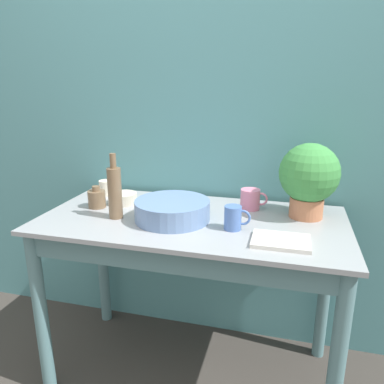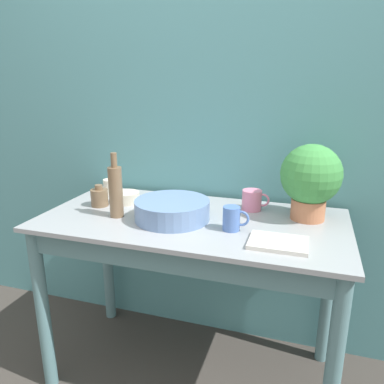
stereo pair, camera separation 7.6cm
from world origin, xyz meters
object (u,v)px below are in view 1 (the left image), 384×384
(bottle_tall, at_px, (115,192))
(bowl_small_cream, at_px, (124,198))
(potted_plant, at_px, (309,177))
(mug_cream, at_px, (107,188))
(mug_pink, at_px, (251,199))
(tray_board, at_px, (281,241))
(mug_blue, at_px, (234,218))
(bottle_short, at_px, (97,198))
(bowl_wash_large, at_px, (172,210))

(bottle_tall, relative_size, bowl_small_cream, 2.19)
(potted_plant, bearing_deg, mug_cream, 175.49)
(mug_pink, xyz_separation_m, tray_board, (0.15, -0.37, -0.04))
(potted_plant, distance_m, mug_blue, 0.39)
(bottle_tall, xyz_separation_m, mug_blue, (0.52, -0.00, -0.07))
(bottle_short, bearing_deg, mug_blue, -9.25)
(bottle_short, relative_size, mug_pink, 0.82)
(bowl_small_cream, bearing_deg, tray_board, -20.25)
(bottle_short, bearing_deg, potted_plant, 6.96)
(bottle_tall, distance_m, bottle_short, 0.20)
(bowl_wash_large, height_order, bottle_short, bottle_short)
(mug_blue, relative_size, tray_board, 0.50)
(mug_blue, distance_m, bowl_small_cream, 0.61)
(potted_plant, bearing_deg, tray_board, -106.82)
(bottle_tall, xyz_separation_m, mug_cream, (-0.20, 0.31, -0.08))
(mug_cream, bearing_deg, bottle_short, -75.79)
(mug_pink, relative_size, mug_cream, 1.21)
(bottle_tall, bearing_deg, potted_plant, 15.49)
(bottle_short, relative_size, mug_blue, 0.97)
(potted_plant, xyz_separation_m, tray_board, (-0.10, -0.32, -0.18))
(bottle_tall, bearing_deg, bowl_small_cream, 105.28)
(bowl_wash_large, xyz_separation_m, bowl_small_cream, (-0.30, 0.15, -0.02))
(mug_pink, bearing_deg, tray_board, -67.02)
(bowl_small_cream, bearing_deg, potted_plant, 2.19)
(bottle_tall, distance_m, mug_blue, 0.53)
(potted_plant, height_order, tray_board, potted_plant)
(potted_plant, height_order, mug_blue, potted_plant)
(bowl_wash_large, height_order, mug_pink, mug_pink)
(bottle_tall, bearing_deg, mug_pink, 25.93)
(bottle_tall, relative_size, mug_cream, 2.73)
(bowl_wash_large, distance_m, bottle_short, 0.41)
(potted_plant, xyz_separation_m, mug_blue, (-0.29, -0.23, -0.14))
(mug_cream, height_order, bowl_small_cream, mug_cream)
(mug_blue, bearing_deg, bottle_short, 170.75)
(mug_cream, bearing_deg, mug_pink, -2.39)
(mug_blue, xyz_separation_m, bowl_small_cream, (-0.58, 0.19, -0.02))
(mug_pink, bearing_deg, mug_blue, -97.96)
(bottle_short, bearing_deg, bowl_wash_large, -9.66)
(tray_board, bearing_deg, mug_pink, 112.98)
(bowl_small_cream, height_order, tray_board, bowl_small_cream)
(tray_board, bearing_deg, bottle_tall, 172.70)
(bottle_tall, relative_size, mug_blue, 2.67)
(mug_pink, height_order, bowl_small_cream, mug_pink)
(bottle_tall, height_order, tray_board, bottle_tall)
(mug_pink, height_order, mug_cream, mug_pink)
(mug_pink, bearing_deg, bottle_short, -166.93)
(bottle_short, xyz_separation_m, mug_pink, (0.71, 0.17, 0.00))
(mug_blue, distance_m, mug_cream, 0.79)
(mug_pink, relative_size, mug_blue, 1.18)
(mug_blue, relative_size, bowl_small_cream, 0.82)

